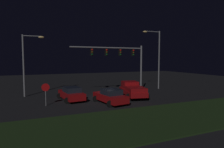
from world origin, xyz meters
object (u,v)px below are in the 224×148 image
(car_sedan, at_px, (110,96))
(stop_sign, at_px, (46,90))
(pickup_truck, at_px, (132,89))
(street_lamp_left, at_px, (28,57))
(street_lamp_right, at_px, (156,53))
(traffic_signal_gantry, at_px, (120,56))
(car_sedan_far, at_px, (71,94))

(car_sedan, relative_size, stop_sign, 2.07)
(pickup_truck, height_order, street_lamp_left, street_lamp_left)
(pickup_truck, xyz_separation_m, car_sedan, (-3.75, -2.10, -0.26))
(street_lamp_right, height_order, stop_sign, street_lamp_right)
(pickup_truck, relative_size, traffic_signal_gantry, 0.55)
(car_sedan, height_order, traffic_signal_gantry, traffic_signal_gantry)
(car_sedan, xyz_separation_m, traffic_signal_gantry, (3.76, 5.54, 4.29))
(car_sedan, relative_size, street_lamp_right, 0.52)
(pickup_truck, xyz_separation_m, stop_sign, (-10.05, -0.68, 0.56))
(street_lamp_right, bearing_deg, pickup_truck, -146.66)
(pickup_truck, bearing_deg, car_sedan_far, 94.52)
(street_lamp_left, distance_m, stop_sign, 6.97)
(street_lamp_left, relative_size, stop_sign, 3.39)
(car_sedan, xyz_separation_m, street_lamp_left, (-7.77, 7.41, 4.07))
(car_sedan_far, relative_size, street_lamp_right, 0.52)
(car_sedan, height_order, street_lamp_left, street_lamp_left)
(street_lamp_left, bearing_deg, pickup_truck, -24.75)
(traffic_signal_gantry, height_order, street_lamp_left, street_lamp_left)
(car_sedan, bearing_deg, traffic_signal_gantry, -42.82)
(car_sedan_far, bearing_deg, stop_sign, 113.69)
(car_sedan_far, relative_size, street_lamp_left, 0.61)
(pickup_truck, height_order, traffic_signal_gantry, traffic_signal_gantry)
(pickup_truck, height_order, car_sedan_far, pickup_truck)
(pickup_truck, bearing_deg, car_sedan, 131.57)
(street_lamp_left, bearing_deg, car_sedan, -43.62)
(traffic_signal_gantry, distance_m, stop_sign, 11.41)
(street_lamp_left, relative_size, street_lamp_right, 0.85)
(car_sedan_far, height_order, traffic_signal_gantry, traffic_signal_gantry)
(car_sedan_far, relative_size, stop_sign, 2.05)
(street_lamp_right, distance_m, stop_sign, 17.68)
(traffic_signal_gantry, bearing_deg, car_sedan_far, -161.19)
(street_lamp_right, bearing_deg, car_sedan_far, -166.59)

